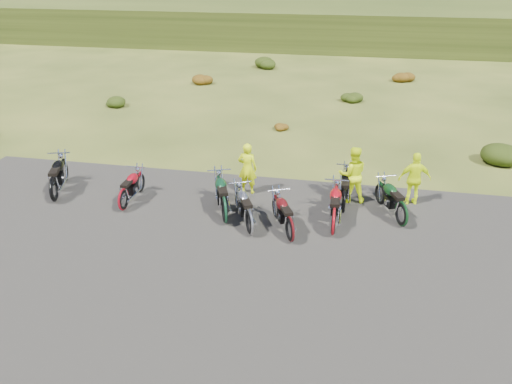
% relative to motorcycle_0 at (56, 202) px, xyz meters
% --- Properties ---
extents(ground, '(300.00, 300.00, 0.00)m').
position_rel_motorcycle_0_xyz_m(ground, '(6.08, -0.93, 0.00)').
color(ground, '#354216').
rests_on(ground, ground).
extents(gravel_pad, '(20.00, 12.00, 0.04)m').
position_rel_motorcycle_0_xyz_m(gravel_pad, '(6.08, -2.93, 0.00)').
color(gravel_pad, black).
rests_on(gravel_pad, ground).
extents(hill_slope, '(300.00, 45.97, 9.37)m').
position_rel_motorcycle_0_xyz_m(hill_slope, '(6.08, 49.07, 0.00)').
color(hill_slope, '#2A3812').
rests_on(hill_slope, ground).
extents(shrub_1, '(1.03, 1.03, 0.61)m').
position_rel_motorcycle_0_xyz_m(shrub_1, '(-3.02, 10.37, 0.31)').
color(shrub_1, black).
rests_on(shrub_1, ground).
extents(shrub_2, '(1.30, 1.30, 0.77)m').
position_rel_motorcycle_0_xyz_m(shrub_2, '(-0.12, 15.67, 0.38)').
color(shrub_2, brown).
rests_on(shrub_2, ground).
extents(shrub_3, '(1.56, 1.56, 0.92)m').
position_rel_motorcycle_0_xyz_m(shrub_3, '(2.78, 20.97, 0.46)').
color(shrub_3, black).
rests_on(shrub_3, ground).
extents(shrub_4, '(0.77, 0.77, 0.45)m').
position_rel_motorcycle_0_xyz_m(shrub_4, '(5.68, 8.27, 0.23)').
color(shrub_4, brown).
rests_on(shrub_4, ground).
extents(shrub_5, '(1.03, 1.03, 0.61)m').
position_rel_motorcycle_0_xyz_m(shrub_5, '(8.58, 13.57, 0.31)').
color(shrub_5, black).
rests_on(shrub_5, ground).
extents(shrub_6, '(1.30, 1.30, 0.77)m').
position_rel_motorcycle_0_xyz_m(shrub_6, '(11.48, 18.87, 0.38)').
color(shrub_6, brown).
rests_on(shrub_6, ground).
extents(shrub_7, '(1.56, 1.56, 0.92)m').
position_rel_motorcycle_0_xyz_m(shrub_7, '(14.38, 6.17, 0.46)').
color(shrub_7, black).
rests_on(shrub_7, ground).
extents(motorcycle_0, '(1.39, 2.31, 1.15)m').
position_rel_motorcycle_0_xyz_m(motorcycle_0, '(0.00, 0.00, 0.00)').
color(motorcycle_0, black).
rests_on(motorcycle_0, ground).
extents(motorcycle_1, '(0.64, 1.89, 0.99)m').
position_rel_motorcycle_0_xyz_m(motorcycle_1, '(2.33, -0.13, 0.00)').
color(motorcycle_1, maroon).
rests_on(motorcycle_1, ground).
extents(motorcycle_2, '(1.47, 2.29, 1.14)m').
position_rel_motorcycle_0_xyz_m(motorcycle_2, '(5.46, -0.30, 0.00)').
color(motorcycle_2, '#0E341E').
rests_on(motorcycle_2, ground).
extents(motorcycle_3, '(1.49, 2.13, 1.07)m').
position_rel_motorcycle_0_xyz_m(motorcycle_3, '(6.28, -0.79, 0.00)').
color(motorcycle_3, '#A4A4A8').
rests_on(motorcycle_3, ground).
extents(motorcycle_4, '(1.42, 2.05, 1.02)m').
position_rel_motorcycle_0_xyz_m(motorcycle_4, '(7.39, -0.94, 0.00)').
color(motorcycle_4, '#4A0C0E').
rests_on(motorcycle_4, ground).
extents(motorcycle_5, '(0.70, 2.06, 1.08)m').
position_rel_motorcycle_0_xyz_m(motorcycle_5, '(8.72, 0.99, 0.00)').
color(motorcycle_5, black).
rests_on(motorcycle_5, ground).
extents(motorcycle_6, '(0.75, 2.15, 1.12)m').
position_rel_motorcycle_0_xyz_m(motorcycle_6, '(8.49, -0.35, 0.00)').
color(motorcycle_6, '#9B0B14').
rests_on(motorcycle_6, ground).
extents(motorcycle_7, '(1.42, 2.12, 1.06)m').
position_rel_motorcycle_0_xyz_m(motorcycle_7, '(10.31, 0.50, 0.00)').
color(motorcycle_7, '#0E3314').
rests_on(motorcycle_7, ground).
extents(person_middle, '(0.62, 0.42, 1.65)m').
position_rel_motorcycle_0_xyz_m(person_middle, '(5.67, 1.75, 0.83)').
color(person_middle, '#D4EA0C').
rests_on(person_middle, ground).
extents(person_right_a, '(0.96, 0.81, 1.75)m').
position_rel_motorcycle_0_xyz_m(person_right_a, '(8.89, 1.79, 0.88)').
color(person_right_a, '#D4EA0C').
rests_on(person_right_a, ground).
extents(person_right_b, '(1.01, 0.55, 1.63)m').
position_rel_motorcycle_0_xyz_m(person_right_b, '(10.72, 1.98, 0.81)').
color(person_right_b, '#D4EA0C').
rests_on(person_right_b, ground).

